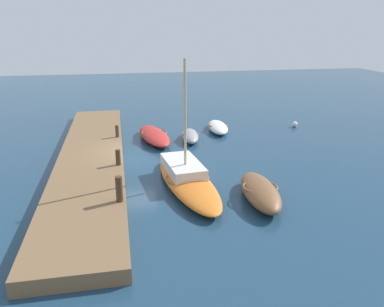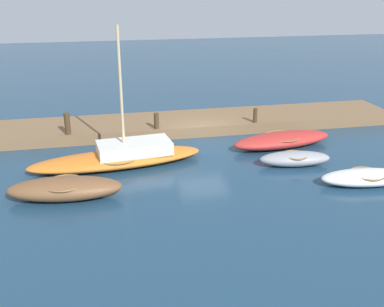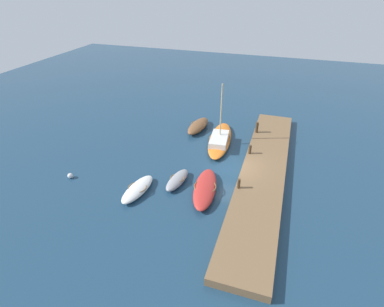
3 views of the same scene
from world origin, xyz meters
name	(u,v)px [view 1 (image 1 of 3)]	position (x,y,z in m)	size (l,w,h in m)	color
ground_plane	(133,160)	(0.00, 0.00, 0.00)	(84.00, 84.00, 0.00)	navy
dock_platform	(92,158)	(0.00, -2.26, 0.28)	(22.38, 3.43, 0.56)	brown
rowboat_white	(218,127)	(-5.14, 6.34, 0.30)	(3.82, 1.68, 0.59)	white
rowboat_brown	(260,191)	(6.41, 5.20, 0.41)	(4.30, 1.88, 0.82)	brown
sailboat_orange	(186,177)	(4.21, 2.34, 0.42)	(7.66, 2.80, 5.92)	orange
motorboat_red	(154,136)	(-3.57, 1.59, 0.35)	(5.28, 2.34, 0.69)	#B72D28
dinghy_grey	(190,136)	(-3.17, 3.94, 0.32)	(3.19, 1.41, 0.63)	#939399
mooring_post_west	(117,131)	(-3.00, -0.80, 0.94)	(0.22, 0.22, 0.76)	#47331E
mooring_post_mid_west	(118,157)	(2.21, -0.80, 0.96)	(0.25, 0.25, 0.80)	#47331E
mooring_post_mid_east	(119,189)	(6.53, -0.80, 1.09)	(0.28, 0.28, 1.06)	#47331E
marker_buoy	(295,124)	(-5.15, 12.30, 0.21)	(0.43, 0.43, 0.43)	silver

